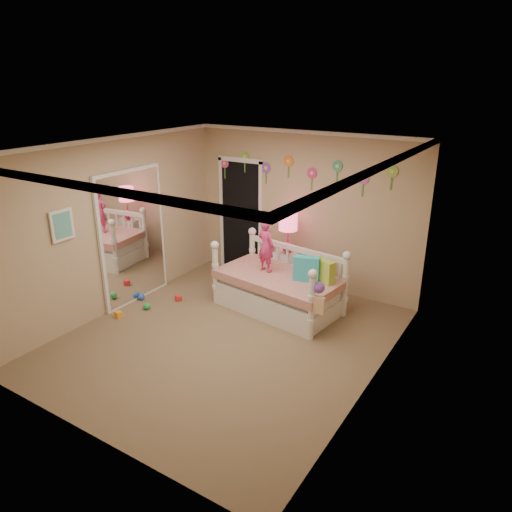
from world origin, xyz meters
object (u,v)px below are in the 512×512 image
Objects in this scene: daybed at (278,278)px; child at (266,246)px; table_lamp at (288,227)px; nightstand at (287,271)px.

child is (-0.24, 0.03, 0.47)m from daybed.
child is 1.23× the size of table_lamp.
daybed is 2.31× the size of child.
table_lamp is (0.00, 0.69, 0.12)m from child.
table_lamp is at bearing 0.00° from nightstand.
daybed is 2.85× the size of table_lamp.
table_lamp is (0.00, 0.00, 0.77)m from nightstand.
table_lamp is at bearing -77.93° from child.
daybed is at bearing -73.12° from nightstand.
nightstand is at bearing -77.93° from child.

